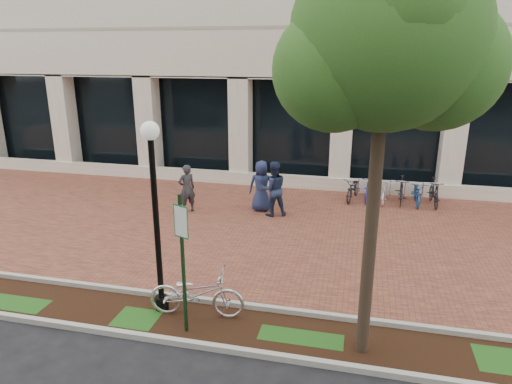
% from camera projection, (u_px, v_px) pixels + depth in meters
% --- Properties ---
extents(ground, '(120.00, 120.00, 0.00)m').
position_uv_depth(ground, '(263.00, 228.00, 13.94)').
color(ground, black).
rests_on(ground, ground).
extents(brick_plaza, '(40.00, 9.00, 0.01)m').
position_uv_depth(brick_plaza, '(263.00, 228.00, 13.94)').
color(brick_plaza, brown).
rests_on(brick_plaza, ground).
extents(planting_strip, '(40.00, 1.50, 0.01)m').
position_uv_depth(planting_strip, '(207.00, 324.00, 9.06)').
color(planting_strip, black).
rests_on(planting_strip, ground).
extents(curb_plaza_side, '(40.00, 0.12, 0.12)m').
position_uv_depth(curb_plaza_side, '(218.00, 302.00, 9.74)').
color(curb_plaza_side, '#AEADA4').
rests_on(curb_plaza_side, ground).
extents(curb_street_side, '(40.00, 0.12, 0.12)m').
position_uv_depth(curb_street_side, '(193.00, 344.00, 8.34)').
color(curb_street_side, '#AEADA4').
rests_on(curb_street_side, ground).
extents(parking_sign, '(0.34, 0.07, 2.79)m').
position_uv_depth(parking_sign, '(182.00, 249.00, 8.30)').
color(parking_sign, '#133519').
rests_on(parking_sign, ground).
extents(lamppost, '(0.36, 0.36, 3.96)m').
position_uv_depth(lamppost, '(155.00, 209.00, 8.91)').
color(lamppost, black).
rests_on(lamppost, ground).
extents(street_tree, '(3.45, 2.88, 6.87)m').
position_uv_depth(street_tree, '(389.00, 48.00, 6.73)').
color(street_tree, '#413325').
rests_on(street_tree, ground).
extents(locked_bicycle, '(2.02, 0.88, 1.03)m').
position_uv_depth(locked_bicycle, '(197.00, 293.00, 9.21)').
color(locked_bicycle, silver).
rests_on(locked_bicycle, ground).
extents(pedestrian_left, '(0.70, 0.69, 1.62)m').
position_uv_depth(pedestrian_left, '(187.00, 189.00, 15.13)').
color(pedestrian_left, '#2C2C32').
rests_on(pedestrian_left, ground).
extents(pedestrian_mid, '(1.09, 0.99, 1.82)m').
position_uv_depth(pedestrian_mid, '(273.00, 189.00, 14.77)').
color(pedestrian_mid, '#1D2B4A').
rests_on(pedestrian_mid, ground).
extents(pedestrian_right, '(0.91, 0.65, 1.73)m').
position_uv_depth(pedestrian_right, '(261.00, 186.00, 15.23)').
color(pedestrian_right, navy).
rests_on(pedestrian_right, ground).
extents(bike_rack_cluster, '(3.46, 1.71, 0.95)m').
position_uv_depth(bike_rack_cluster, '(392.00, 190.00, 16.18)').
color(bike_rack_cluster, black).
rests_on(bike_rack_cluster, ground).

